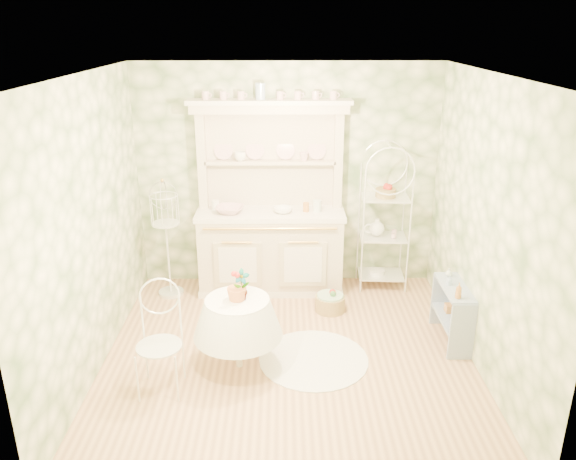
{
  "coord_description": "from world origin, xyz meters",
  "views": [
    {
      "loc": [
        -0.04,
        -4.77,
        3.11
      ],
      "look_at": [
        0.0,
        0.5,
        1.15
      ],
      "focal_mm": 35.0,
      "sensor_mm": 36.0,
      "label": 1
    }
  ],
  "objects_px": {
    "side_shelf": "(452,316)",
    "cafe_chair": "(159,344)",
    "bakers_rack": "(384,218)",
    "kitchen_dresser": "(270,200)",
    "birdcage_stand": "(167,235)",
    "round_table": "(238,334)",
    "floor_basket": "(330,301)"
  },
  "relations": [
    {
      "from": "cafe_chair",
      "to": "birdcage_stand",
      "type": "distance_m",
      "value": 1.94
    },
    {
      "from": "cafe_chair",
      "to": "birdcage_stand",
      "type": "height_order",
      "value": "birdcage_stand"
    },
    {
      "from": "side_shelf",
      "to": "round_table",
      "type": "height_order",
      "value": "round_table"
    },
    {
      "from": "bakers_rack",
      "to": "round_table",
      "type": "xyz_separation_m",
      "value": [
        -1.64,
        -1.75,
        -0.55
      ]
    },
    {
      "from": "kitchen_dresser",
      "to": "bakers_rack",
      "type": "bearing_deg",
      "value": 3.11
    },
    {
      "from": "side_shelf",
      "to": "round_table",
      "type": "bearing_deg",
      "value": -165.53
    },
    {
      "from": "kitchen_dresser",
      "to": "bakers_rack",
      "type": "xyz_separation_m",
      "value": [
        1.37,
        0.07,
        -0.25
      ]
    },
    {
      "from": "kitchen_dresser",
      "to": "cafe_chair",
      "type": "distance_m",
      "value": 2.35
    },
    {
      "from": "bakers_rack",
      "to": "cafe_chair",
      "type": "xyz_separation_m",
      "value": [
        -2.3,
        -2.12,
        -0.42
      ]
    },
    {
      "from": "bakers_rack",
      "to": "side_shelf",
      "type": "distance_m",
      "value": 1.53
    },
    {
      "from": "side_shelf",
      "to": "birdcage_stand",
      "type": "relative_size",
      "value": 0.42
    },
    {
      "from": "kitchen_dresser",
      "to": "round_table",
      "type": "xyz_separation_m",
      "value": [
        -0.27,
        -1.68,
        -0.8
      ]
    },
    {
      "from": "kitchen_dresser",
      "to": "birdcage_stand",
      "type": "relative_size",
      "value": 1.49
    },
    {
      "from": "bakers_rack",
      "to": "round_table",
      "type": "relative_size",
      "value": 2.57
    },
    {
      "from": "bakers_rack",
      "to": "side_shelf",
      "type": "height_order",
      "value": "bakers_rack"
    },
    {
      "from": "kitchen_dresser",
      "to": "cafe_chair",
      "type": "xyz_separation_m",
      "value": [
        -0.94,
        -2.04,
        -0.68
      ]
    },
    {
      "from": "bakers_rack",
      "to": "kitchen_dresser",
      "type": "bearing_deg",
      "value": -173.22
    },
    {
      "from": "round_table",
      "to": "cafe_chair",
      "type": "xyz_separation_m",
      "value": [
        -0.66,
        -0.36,
        0.12
      ]
    },
    {
      "from": "round_table",
      "to": "birdcage_stand",
      "type": "xyz_separation_m",
      "value": [
        -0.94,
        1.53,
        0.42
      ]
    },
    {
      "from": "side_shelf",
      "to": "birdcage_stand",
      "type": "distance_m",
      "value": 3.32
    },
    {
      "from": "side_shelf",
      "to": "birdcage_stand",
      "type": "xyz_separation_m",
      "value": [
        -3.1,
        1.08,
        0.49
      ]
    },
    {
      "from": "cafe_chair",
      "to": "kitchen_dresser",
      "type": "bearing_deg",
      "value": 52.32
    },
    {
      "from": "side_shelf",
      "to": "cafe_chair",
      "type": "bearing_deg",
      "value": -161.22
    },
    {
      "from": "kitchen_dresser",
      "to": "side_shelf",
      "type": "bearing_deg",
      "value": -33.17
    },
    {
      "from": "kitchen_dresser",
      "to": "side_shelf",
      "type": "distance_m",
      "value": 2.41
    },
    {
      "from": "bakers_rack",
      "to": "floor_basket",
      "type": "relative_size",
      "value": 5.0
    },
    {
      "from": "round_table",
      "to": "bakers_rack",
      "type": "bearing_deg",
      "value": 46.9
    },
    {
      "from": "side_shelf",
      "to": "cafe_chair",
      "type": "distance_m",
      "value": 2.94
    },
    {
      "from": "side_shelf",
      "to": "cafe_chair",
      "type": "height_order",
      "value": "cafe_chair"
    },
    {
      "from": "kitchen_dresser",
      "to": "round_table",
      "type": "bearing_deg",
      "value": -99.27
    },
    {
      "from": "side_shelf",
      "to": "floor_basket",
      "type": "relative_size",
      "value": 1.81
    },
    {
      "from": "kitchen_dresser",
      "to": "birdcage_stand",
      "type": "xyz_separation_m",
      "value": [
        -1.22,
        -0.15,
        -0.38
      ]
    }
  ]
}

